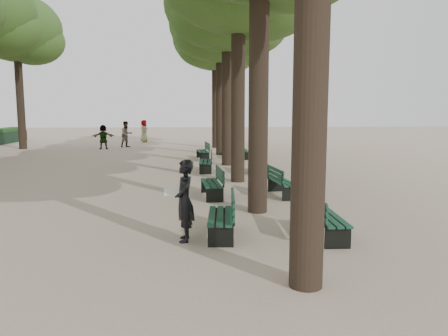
{
  "coord_description": "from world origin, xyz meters",
  "views": [
    {
      "loc": [
        -0.25,
        -8.39,
        2.73
      ],
      "look_at": [
        0.6,
        3.0,
        1.2
      ],
      "focal_mm": 35.0,
      "sensor_mm": 36.0,
      "label": 1
    }
  ],
  "objects": [
    {
      "name": "pedestrian_d",
      "position": [
        -4.22,
        28.78,
        0.93
      ],
      "size": [
        0.4,
        0.92,
        1.86
      ],
      "primitive_type": "imported",
      "rotation": [
        0.0,
        0.0,
        1.61
      ],
      "color": "#262628",
      "rests_on": "ground"
    },
    {
      "name": "bench_right_1",
      "position": [
        2.63,
        5.1,
        0.27
      ],
      "size": [
        0.75,
        1.85,
        0.92
      ],
      "color": "black",
      "rests_on": "ground"
    },
    {
      "name": "bench_left_0",
      "position": [
        0.37,
        0.81,
        0.27
      ],
      "size": [
        0.71,
        1.84,
        0.92
      ],
      "color": "black",
      "rests_on": "ground"
    },
    {
      "name": "tree_central_4",
      "position": [
        1.5,
        18.0,
        7.65
      ],
      "size": [
        6.0,
        6.0,
        9.95
      ],
      "color": "#33261C",
      "rests_on": "ground"
    },
    {
      "name": "bench_right_2",
      "position": [
        2.63,
        10.17,
        0.27
      ],
      "size": [
        0.64,
        1.82,
        0.92
      ],
      "color": "black",
      "rests_on": "ground"
    },
    {
      "name": "tree_central_5",
      "position": [
        1.5,
        23.0,
        7.65
      ],
      "size": [
        6.0,
        6.0,
        9.95
      ],
      "color": "#33261C",
      "rests_on": "ground"
    },
    {
      "name": "man_with_map",
      "position": [
        -0.41,
        0.52,
        0.86
      ],
      "size": [
        0.61,
        0.69,
        1.71
      ],
      "color": "black",
      "rests_on": "ground"
    },
    {
      "name": "bench_left_3",
      "position": [
        0.37,
        15.72,
        0.27
      ],
      "size": [
        0.75,
        1.85,
        0.92
      ],
      "color": "black",
      "rests_on": "ground"
    },
    {
      "name": "bench_left_2",
      "position": [
        0.37,
        10.75,
        0.27
      ],
      "size": [
        0.66,
        1.83,
        0.92
      ],
      "color": "black",
      "rests_on": "ground"
    },
    {
      "name": "tree_central_3",
      "position": [
        1.5,
        13.0,
        7.65
      ],
      "size": [
        6.0,
        6.0,
        9.95
      ],
      "color": "#33261C",
      "rests_on": "ground"
    },
    {
      "name": "ground",
      "position": [
        0.0,
        0.0,
        0.0
      ],
      "size": [
        120.0,
        120.0,
        0.0
      ],
      "primitive_type": "plane",
      "color": "tan",
      "rests_on": "ground"
    },
    {
      "name": "bench_right_3",
      "position": [
        2.63,
        15.89,
        0.27
      ],
      "size": [
        0.67,
        1.83,
        0.92
      ],
      "color": "black",
      "rests_on": "ground"
    },
    {
      "name": "pedestrian_c",
      "position": [
        8.63,
        21.33,
        0.77
      ],
      "size": [
        0.95,
        0.64,
        1.54
      ],
      "primitive_type": "imported",
      "rotation": [
        0.0,
        0.0,
        0.41
      ],
      "color": "#262628",
      "rests_on": "ground"
    },
    {
      "name": "bench_right_0",
      "position": [
        2.63,
        0.54,
        0.27
      ],
      "size": [
        0.62,
        1.81,
        0.92
      ],
      "color": "black",
      "rests_on": "ground"
    },
    {
      "name": "pedestrian_b",
      "position": [
        4.97,
        26.18,
        0.89
      ],
      "size": [
        1.14,
        0.98,
        1.79
      ],
      "primitive_type": "imported",
      "rotation": [
        0.0,
        0.0,
        2.49
      ],
      "color": "#262628",
      "rests_on": "ground"
    },
    {
      "name": "pedestrian_a",
      "position": [
        -4.96,
        23.86,
        0.94
      ],
      "size": [
        0.95,
        0.88,
        1.89
      ],
      "primitive_type": "imported",
      "rotation": [
        0.0,
        0.0,
        0.69
      ],
      "color": "#262628",
      "rests_on": "ground"
    },
    {
      "name": "tree_far_5",
      "position": [
        -12.0,
        23.0,
        8.14
      ],
      "size": [
        6.0,
        6.0,
        10.45
      ],
      "color": "#33261C",
      "rests_on": "ground"
    },
    {
      "name": "bench_left_1",
      "position": [
        0.37,
        5.07,
        0.27
      ],
      "size": [
        0.69,
        1.84,
        0.92
      ],
      "color": "black",
      "rests_on": "ground"
    },
    {
      "name": "pedestrian_e",
      "position": [
        -6.35,
        22.4,
        0.85
      ],
      "size": [
        1.61,
        0.69,
        1.69
      ],
      "primitive_type": "imported",
      "rotation": [
        0.0,
        0.0,
        3.37
      ],
      "color": "#262628",
      "rests_on": "ground"
    }
  ]
}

